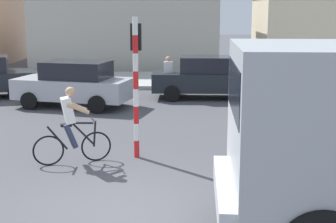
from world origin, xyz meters
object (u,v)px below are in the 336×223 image
(cyclist, at_px, (71,125))
(pedestrian_near_kerb, at_px, (168,77))
(traffic_light_pole, at_px, (136,68))
(car_far_side, at_px, (74,84))
(car_red_near, at_px, (206,77))

(cyclist, relative_size, pedestrian_near_kerb, 1.06)
(cyclist, bearing_deg, traffic_light_pole, 22.42)
(car_far_side, bearing_deg, traffic_light_pole, -65.72)
(traffic_light_pole, xyz_separation_m, car_far_side, (-2.66, 5.89, -1.25))
(car_red_near, relative_size, pedestrian_near_kerb, 2.49)
(traffic_light_pole, xyz_separation_m, pedestrian_near_kerb, (0.59, 7.60, -1.22))
(cyclist, distance_m, pedestrian_near_kerb, 8.41)
(cyclist, bearing_deg, pedestrian_near_kerb, 76.40)
(traffic_light_pole, bearing_deg, car_far_side, 114.28)
(car_red_near, bearing_deg, pedestrian_near_kerb, -174.85)
(traffic_light_pole, bearing_deg, cyclist, -157.58)
(cyclist, xyz_separation_m, car_far_side, (-1.27, 6.46, -0.05))
(car_red_near, xyz_separation_m, pedestrian_near_kerb, (-1.45, -0.13, 0.03))
(cyclist, height_order, pedestrian_near_kerb, cyclist)
(traffic_light_pole, relative_size, car_red_near, 0.79)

